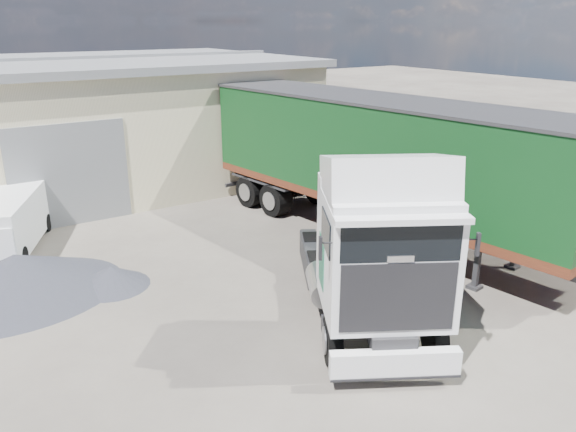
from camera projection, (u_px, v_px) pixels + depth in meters
ground at (269, 330)px, 13.12m from camera, size 120.00×120.00×0.00m
brick_boundary_wall at (430, 163)px, 23.38m from camera, size 0.35×26.00×2.50m
tractor_unit at (375, 256)px, 12.49m from camera, size 5.41×6.94×4.48m
box_trailer at (377, 154)px, 18.07m from camera, size 4.84×14.03×4.57m
panel_van at (4, 224)px, 17.34m from camera, size 3.31×4.65×1.76m
gravel_heap at (13, 277)px, 14.64m from camera, size 6.98×6.25×1.14m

